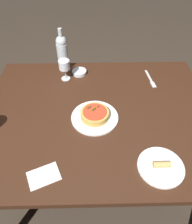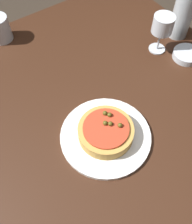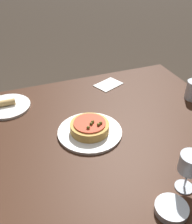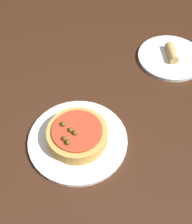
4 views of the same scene
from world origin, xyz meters
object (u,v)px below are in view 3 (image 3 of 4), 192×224
object	(u,v)px
wine_glass	(190,165)
side_bowl	(171,209)
pizza	(90,127)
dinner_plate	(90,132)
side_plate	(7,106)
dining_table	(88,156)

from	to	relation	value
wine_glass	side_bowl	world-z (taller)	wine_glass
pizza	side_bowl	bearing A→B (deg)	-76.98
pizza	wine_glass	size ratio (longest dim) A/B	1.12
dinner_plate	wine_glass	distance (m)	0.44
dinner_plate	side_bowl	distance (m)	0.45
side_bowl	pizza	bearing A→B (deg)	103.02
side_plate	dining_table	bearing A→B (deg)	-52.93
pizza	side_plate	bearing A→B (deg)	132.98
pizza	side_plate	xyz separation A→B (m)	(-0.30, 0.33, -0.02)
dining_table	dinner_plate	xyz separation A→B (m)	(0.02, 0.04, 0.09)
wine_glass	side_plate	bearing A→B (deg)	125.22
dining_table	side_bowl	bearing A→B (deg)	-72.29
wine_glass	side_plate	world-z (taller)	wine_glass
dining_table	dinner_plate	world-z (taller)	dinner_plate
pizza	wine_glass	bearing A→B (deg)	-62.90
dinner_plate	side_plate	bearing A→B (deg)	132.99
pizza	side_bowl	xyz separation A→B (m)	(0.10, -0.44, -0.02)
dining_table	wine_glass	bearing A→B (deg)	-56.91
dinner_plate	side_plate	xyz separation A→B (m)	(-0.30, 0.33, 0.00)
dinner_plate	side_bowl	world-z (taller)	side_bowl
dinner_plate	dining_table	bearing A→B (deg)	-119.90
side_bowl	side_plate	xyz separation A→B (m)	(-0.41, 0.77, -0.00)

